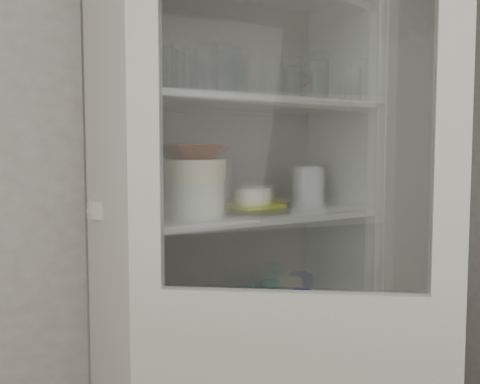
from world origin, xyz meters
TOP-DOWN VIEW (x-y plane):
  - wall_back at (0.00, 1.50)m, footprint 3.60×0.02m
  - pantry_cabinet at (0.20, 1.34)m, footprint 1.00×0.45m
  - cupboard_door at (0.05, 0.77)m, footprint 0.73×0.59m
  - tumbler_0 at (-0.21, 1.17)m, footprint 0.08×0.08m
  - tumbler_1 at (-0.01, 1.13)m, footprint 0.08×0.08m
  - tumbler_2 at (0.07, 1.14)m, footprint 0.08×0.08m
  - tumbler_3 at (0.09, 1.12)m, footprint 0.08×0.08m
  - tumbler_4 at (0.26, 1.15)m, footprint 0.07×0.07m
  - tumbler_5 at (0.47, 1.16)m, footprint 0.09×0.09m
  - tumbler_6 at (0.61, 1.13)m, footprint 0.08×0.08m
  - tumbler_7 at (-0.21, 1.27)m, footprint 0.07×0.07m
  - tumbler_8 at (-0.19, 1.28)m, footprint 0.09×0.09m
  - tumbler_9 at (-0.02, 1.29)m, footprint 0.10×0.10m
  - tumbler_10 at (0.18, 1.29)m, footprint 0.08×0.08m
  - tumbler_11 at (0.43, 1.27)m, footprint 0.09×0.09m
  - goblet_0 at (-0.21, 1.38)m, footprint 0.07×0.07m
  - goblet_1 at (0.13, 1.39)m, footprint 0.07×0.07m
  - goblet_2 at (0.22, 1.35)m, footprint 0.08×0.08m
  - goblet_3 at (0.55, 1.37)m, footprint 0.07×0.07m
  - plate_stack_front at (-0.01, 1.22)m, footprint 0.21×0.21m
  - plate_stack_back at (-0.21, 1.37)m, footprint 0.23×0.23m
  - cream_bowl at (-0.01, 1.22)m, footprint 0.26×0.26m
  - terracotta_bowl at (-0.01, 1.22)m, footprint 0.23×0.23m
  - glass_platter at (0.24, 1.25)m, footprint 0.36×0.36m
  - yellow_trivet at (0.24, 1.25)m, footprint 0.19×0.19m
  - white_ramekin at (0.24, 1.25)m, footprint 0.16×0.16m
  - grey_bowl_stack at (0.50, 1.26)m, footprint 0.12×0.12m
  - mug_blue at (0.43, 1.21)m, footprint 0.13×0.13m
  - mug_teal at (0.32, 1.33)m, footprint 0.12×0.12m
  - mug_white at (0.33, 1.15)m, footprint 0.12×0.12m
  - teal_jar at (0.38, 1.33)m, footprint 0.08×0.08m
  - measuring_cups at (-0.04, 1.20)m, footprint 0.11×0.11m
  - white_canister at (-0.17, 1.32)m, footprint 0.12×0.12m
  - tumbler_12 at (-0.20, 1.14)m, footprint 0.07×0.07m
  - tumbler_13 at (-0.13, 1.17)m, footprint 0.07×0.07m

SIDE VIEW (x-z plane):
  - cupboard_door at x=0.05m, z-range -0.13..1.87m
  - measuring_cups at x=-0.04m, z-range 0.86..0.90m
  - mug_blue at x=0.43m, z-range 0.86..0.95m
  - mug_teal at x=0.32m, z-range 0.86..0.96m
  - teal_jar at x=0.38m, z-range 0.86..0.96m
  - mug_white at x=0.33m, z-range 0.86..0.96m
  - white_canister at x=-0.17m, z-range 0.86..0.98m
  - pantry_cabinet at x=0.20m, z-range -0.11..1.99m
  - glass_platter at x=0.24m, z-range 1.26..1.28m
  - yellow_trivet at x=0.24m, z-range 1.28..1.29m
  - plate_stack_back at x=-0.21m, z-range 1.26..1.32m
  - wall_back at x=0.00m, z-range 0.00..2.60m
  - white_ramekin at x=0.24m, z-range 1.29..1.35m
  - plate_stack_front at x=-0.01m, z-range 1.26..1.39m
  - grey_bowl_stack at x=0.50m, z-range 1.26..1.42m
  - cream_bowl at x=-0.01m, z-range 1.39..1.45m
  - terracotta_bowl at x=-0.01m, z-range 1.45..1.50m
  - tumbler_6 at x=0.61m, z-range 1.66..1.79m
  - tumbler_13 at x=-0.13m, z-range 1.66..1.80m
  - tumbler_12 at x=-0.20m, z-range 1.66..1.80m
  - tumbler_10 at x=0.18m, z-range 1.66..1.80m
  - tumbler_4 at x=0.26m, z-range 1.66..1.80m
  - tumbler_7 at x=-0.21m, z-range 1.66..1.80m
  - tumbler_11 at x=0.43m, z-range 1.66..1.80m
  - tumbler_0 at x=-0.21m, z-range 1.66..1.80m
  - tumbler_2 at x=0.07m, z-range 1.66..1.80m
  - tumbler_3 at x=0.09m, z-range 1.66..1.81m
  - tumbler_5 at x=0.47m, z-range 1.66..1.81m
  - tumbler_1 at x=-0.01m, z-range 1.66..1.81m
  - tumbler_8 at x=-0.19m, z-range 1.66..1.81m
  - goblet_3 at x=0.55m, z-range 1.66..1.81m
  - tumbler_9 at x=-0.02m, z-range 1.66..1.82m
  - goblet_0 at x=-0.21m, z-range 1.66..1.82m
  - goblet_1 at x=0.13m, z-range 1.66..1.82m
  - goblet_2 at x=0.22m, z-range 1.66..1.85m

